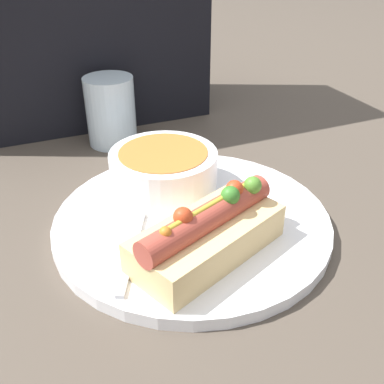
{
  "coord_description": "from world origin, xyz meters",
  "views": [
    {
      "loc": [
        -0.15,
        -0.36,
        0.28
      ],
      "look_at": [
        0.0,
        0.0,
        0.04
      ],
      "focal_mm": 42.0,
      "sensor_mm": 36.0,
      "label": 1
    }
  ],
  "objects_px": {
    "hot_dog": "(208,232)",
    "spoon": "(142,213)",
    "soup_bowl": "(164,170)",
    "drinking_glass": "(111,111)"
  },
  "relations": [
    {
      "from": "hot_dog",
      "to": "spoon",
      "type": "bearing_deg",
      "value": 92.96
    },
    {
      "from": "soup_bowl",
      "to": "drinking_glass",
      "type": "relative_size",
      "value": 1.25
    },
    {
      "from": "soup_bowl",
      "to": "spoon",
      "type": "bearing_deg",
      "value": -133.7
    },
    {
      "from": "hot_dog",
      "to": "drinking_glass",
      "type": "height_order",
      "value": "drinking_glass"
    },
    {
      "from": "hot_dog",
      "to": "spoon",
      "type": "distance_m",
      "value": 0.09
    },
    {
      "from": "spoon",
      "to": "drinking_glass",
      "type": "relative_size",
      "value": 1.62
    },
    {
      "from": "soup_bowl",
      "to": "drinking_glass",
      "type": "distance_m",
      "value": 0.18
    },
    {
      "from": "hot_dog",
      "to": "soup_bowl",
      "type": "height_order",
      "value": "hot_dog"
    },
    {
      "from": "hot_dog",
      "to": "spoon",
      "type": "relative_size",
      "value": 1.04
    },
    {
      "from": "soup_bowl",
      "to": "drinking_glass",
      "type": "xyz_separation_m",
      "value": [
        -0.02,
        0.18,
        0.01
      ]
    }
  ]
}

